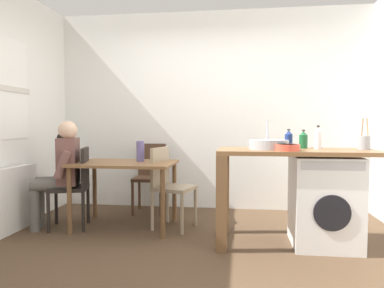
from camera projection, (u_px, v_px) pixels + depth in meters
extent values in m
plane|color=#4C3826|center=(194.00, 250.00, 3.31)|extent=(5.46, 5.46, 0.00)
cube|color=white|center=(210.00, 111.00, 4.97)|extent=(4.60, 0.10, 2.70)
cube|color=white|center=(2.00, 88.00, 3.80)|extent=(0.01, 0.90, 1.10)
cube|color=beige|center=(2.00, 88.00, 3.80)|extent=(0.02, 0.96, 0.06)
cube|color=white|center=(11.00, 200.00, 3.85)|extent=(0.10, 0.80, 0.70)
cube|color=brown|center=(125.00, 163.00, 4.01)|extent=(1.10, 0.76, 0.03)
cylinder|color=brown|center=(69.00, 201.00, 3.77)|extent=(0.05, 0.05, 0.71)
cylinder|color=brown|center=(163.00, 204.00, 3.64)|extent=(0.05, 0.05, 0.71)
cylinder|color=brown|center=(95.00, 190.00, 4.42)|extent=(0.05, 0.05, 0.71)
cylinder|color=brown|center=(174.00, 192.00, 4.29)|extent=(0.05, 0.05, 0.71)
cube|color=black|center=(69.00, 188.00, 4.01)|extent=(0.49, 0.49, 0.04)
cube|color=black|center=(85.00, 168.00, 4.02)|extent=(0.14, 0.38, 0.45)
cylinder|color=black|center=(48.00, 212.00, 3.82)|extent=(0.04, 0.04, 0.45)
cylinder|color=black|center=(56.00, 205.00, 4.17)|extent=(0.04, 0.04, 0.45)
cylinder|color=black|center=(83.00, 211.00, 3.87)|extent=(0.04, 0.04, 0.45)
cylinder|color=black|center=(88.00, 204.00, 4.23)|extent=(0.04, 0.04, 0.45)
cube|color=gray|center=(174.00, 188.00, 4.00)|extent=(0.49, 0.49, 0.04)
cube|color=gray|center=(160.00, 167.00, 4.06)|extent=(0.14, 0.38, 0.45)
cylinder|color=gray|center=(195.00, 206.00, 4.11)|extent=(0.04, 0.04, 0.45)
cylinder|color=gray|center=(182.00, 213.00, 3.78)|extent=(0.04, 0.04, 0.45)
cylinder|color=gray|center=(167.00, 203.00, 4.25)|extent=(0.04, 0.04, 0.45)
cylinder|color=gray|center=(152.00, 210.00, 3.92)|extent=(0.04, 0.04, 0.45)
cube|color=#4C3323|center=(149.00, 179.00, 4.71)|extent=(0.42, 0.42, 0.04)
cube|color=#4C3323|center=(152.00, 160.00, 4.87)|extent=(0.38, 0.05, 0.45)
cylinder|color=#4C3323|center=(161.00, 199.00, 4.52)|extent=(0.04, 0.04, 0.45)
cylinder|color=#4C3323|center=(133.00, 198.00, 4.56)|extent=(0.04, 0.04, 0.45)
cylinder|color=#4C3323|center=(165.00, 193.00, 4.88)|extent=(0.04, 0.04, 0.45)
cylinder|color=#4C3323|center=(139.00, 193.00, 4.91)|extent=(0.04, 0.04, 0.45)
cylinder|color=#595651|center=(35.00, 211.00, 3.88)|extent=(0.11, 0.11, 0.45)
cylinder|color=#595651|center=(40.00, 207.00, 4.06)|extent=(0.11, 0.11, 0.45)
cylinder|color=#595651|center=(50.00, 185.00, 3.89)|extent=(0.42, 0.24, 0.14)
cylinder|color=#595651|center=(54.00, 183.00, 4.07)|extent=(0.42, 0.24, 0.14)
cube|color=brown|center=(68.00, 161.00, 3.99)|extent=(0.28, 0.38, 0.52)
cylinder|color=brown|center=(62.00, 165.00, 3.78)|extent=(0.20, 0.14, 0.31)
cylinder|color=brown|center=(70.00, 161.00, 4.20)|extent=(0.20, 0.14, 0.31)
sphere|color=beige|center=(68.00, 130.00, 3.97)|extent=(0.21, 0.21, 0.21)
sphere|color=black|center=(62.00, 138.00, 3.97)|extent=(0.12, 0.12, 0.12)
cube|color=brown|center=(297.00, 152.00, 3.44)|extent=(1.50, 0.68, 0.04)
cube|color=brown|center=(222.00, 204.00, 3.27)|extent=(0.10, 0.10, 0.88)
cube|color=brown|center=(224.00, 192.00, 3.84)|extent=(0.10, 0.10, 0.88)
cube|color=white|center=(324.00, 201.00, 3.43)|extent=(0.60, 0.60, 0.86)
cylinder|color=black|center=(332.00, 213.00, 3.13)|extent=(0.32, 0.02, 0.32)
cube|color=#B2B2B7|center=(333.00, 166.00, 3.11)|extent=(0.54, 0.01, 0.08)
cylinder|color=#9EA0A5|center=(269.00, 145.00, 3.47)|extent=(0.38, 0.38, 0.09)
cylinder|color=#B2B2B7|center=(267.00, 134.00, 3.64)|extent=(0.02, 0.02, 0.28)
cylinder|color=navy|center=(289.00, 141.00, 3.70)|extent=(0.08, 0.08, 0.14)
cone|color=navy|center=(289.00, 132.00, 3.69)|extent=(0.07, 0.07, 0.04)
cylinder|color=#262626|center=(289.00, 130.00, 3.69)|extent=(0.03, 0.03, 0.02)
cylinder|color=#19592D|center=(303.00, 142.00, 3.60)|extent=(0.08, 0.08, 0.13)
cone|color=#19592D|center=(303.00, 133.00, 3.59)|extent=(0.07, 0.07, 0.04)
cylinder|color=#262626|center=(304.00, 131.00, 3.59)|extent=(0.03, 0.03, 0.01)
cylinder|color=silver|center=(318.00, 141.00, 3.49)|extent=(0.07, 0.07, 0.17)
cone|color=silver|center=(318.00, 130.00, 3.49)|extent=(0.06, 0.06, 0.05)
cylinder|color=#262626|center=(318.00, 126.00, 3.49)|extent=(0.03, 0.03, 0.02)
cylinder|color=#D84C38|center=(288.00, 148.00, 3.25)|extent=(0.22, 0.22, 0.06)
cylinder|color=maroon|center=(288.00, 146.00, 3.25)|extent=(0.18, 0.18, 0.03)
cylinder|color=gray|center=(364.00, 143.00, 3.40)|extent=(0.11, 0.11, 0.13)
cylinder|color=#99724C|center=(362.00, 128.00, 3.40)|extent=(0.01, 0.04, 0.18)
cylinder|color=#99724C|center=(367.00, 128.00, 3.37)|extent=(0.01, 0.05, 0.18)
cylinder|color=slate|center=(140.00, 151.00, 4.08)|extent=(0.09, 0.09, 0.23)
cube|color=#B2B2B7|center=(293.00, 150.00, 3.34)|extent=(0.15, 0.06, 0.01)
cube|color=#262628|center=(293.00, 150.00, 3.34)|extent=(0.15, 0.06, 0.01)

